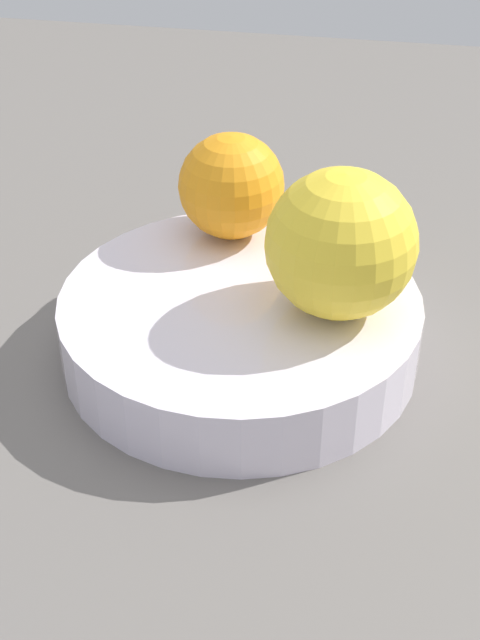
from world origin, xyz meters
The scene contains 4 objects.
ground_plane centered at (0.00, 0.00, -1.00)cm, with size 110.00×110.00×2.00cm, color #66605B.
fruit_bowl centered at (0.00, 0.00, 1.73)cm, with size 19.08×19.08×3.66cm.
orange_in_bowl_0 centered at (1.77, -6.55, 6.69)cm, with size 6.04×6.04×6.04cm, color orange.
orange_in_bowl_1 centered at (-5.04, 0.31, 7.44)cm, with size 7.56×7.56×7.56cm, color yellow.
Camera 1 is at (-7.27, 37.41, 29.33)cm, focal length 49.42 mm.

